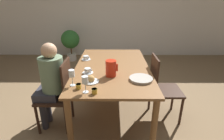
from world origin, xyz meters
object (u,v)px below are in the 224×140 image
(teacup_across, at_px, (86,58))
(jam_jar_red, at_px, (79,86))
(wine_glass_juice, at_px, (85,81))
(chair_person_side, at_px, (59,93))
(potted_plant, at_px, (70,41))
(person_seated, at_px, (50,79))
(wine_glass_water, at_px, (72,74))
(chair_opposite, at_px, (161,87))
(serving_tray, at_px, (141,79))
(jam_jar_amber, at_px, (94,91))
(bread_plate, at_px, (91,80))
(red_pitcher, at_px, (111,68))
(teacup_near_person, at_px, (88,71))

(teacup_across, bearing_deg, jam_jar_red, -86.56)
(wine_glass_juice, relative_size, teacup_across, 1.28)
(teacup_across, bearing_deg, chair_person_side, -115.71)
(wine_glass_juice, height_order, teacup_across, wine_glass_juice)
(jam_jar_red, xyz_separation_m, potted_plant, (-0.83, 3.17, -0.24))
(wine_glass_juice, distance_m, jam_jar_red, 0.15)
(chair_person_side, relative_size, person_seated, 0.81)
(wine_glass_water, bearing_deg, chair_opposite, 22.57)
(serving_tray, xyz_separation_m, jam_jar_amber, (-0.52, -0.32, 0.02))
(bread_plate, xyz_separation_m, jam_jar_red, (-0.12, -0.16, 0.01))
(wine_glass_water, distance_m, jam_jar_amber, 0.34)
(chair_opposite, distance_m, jam_jar_amber, 1.14)
(bread_plate, bearing_deg, person_seated, 160.29)
(chair_person_side, relative_size, bread_plate, 5.30)
(chair_person_side, relative_size, wine_glass_water, 5.12)
(wine_glass_water, height_order, jam_jar_amber, wine_glass_water)
(red_pitcher, relative_size, teacup_near_person, 1.43)
(person_seated, distance_m, bread_plate, 0.60)
(person_seated, distance_m, serving_tray, 1.16)
(person_seated, height_order, jam_jar_amber, person_seated)
(bread_plate, bearing_deg, serving_tray, 5.17)
(wine_glass_juice, height_order, jam_jar_amber, wine_glass_juice)
(chair_person_side, distance_m, wine_glass_water, 0.56)
(person_seated, height_order, serving_tray, person_seated)
(chair_opposite, xyz_separation_m, teacup_across, (-1.12, 0.40, 0.30))
(serving_tray, bearing_deg, jam_jar_red, -162.83)
(wine_glass_water, bearing_deg, person_seated, 140.98)
(serving_tray, relative_size, jam_jar_red, 4.61)
(wine_glass_water, distance_m, teacup_across, 0.89)
(serving_tray, height_order, bread_plate, bread_plate)
(bread_plate, bearing_deg, teacup_across, 102.48)
(chair_opposite, relative_size, red_pitcher, 4.71)
(chair_person_side, distance_m, chair_opposite, 1.42)
(wine_glass_water, height_order, wine_glass_juice, wine_glass_water)
(teacup_across, bearing_deg, red_pitcher, -56.82)
(chair_person_side, xyz_separation_m, wine_glass_water, (0.27, -0.28, 0.41))
(teacup_near_person, relative_size, potted_plant, 0.16)
(wine_glass_water, xyz_separation_m, teacup_near_person, (0.12, 0.35, -0.11))
(person_seated, relative_size, teacup_across, 8.38)
(teacup_across, relative_size, serving_tray, 0.51)
(jam_jar_red, bearing_deg, bread_plate, 54.51)
(teacup_across, relative_size, potted_plant, 0.16)
(wine_glass_juice, height_order, jam_jar_red, wine_glass_juice)
(jam_jar_red, distance_m, potted_plant, 3.28)
(wine_glass_water, distance_m, jam_jar_red, 0.15)
(teacup_near_person, height_order, bread_plate, bread_plate)
(teacup_near_person, bearing_deg, chair_person_side, -169.52)
(chair_person_side, relative_size, teacup_near_person, 6.75)
(chair_opposite, distance_m, potted_plant, 3.23)
(chair_opposite, bearing_deg, bread_plate, -67.82)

